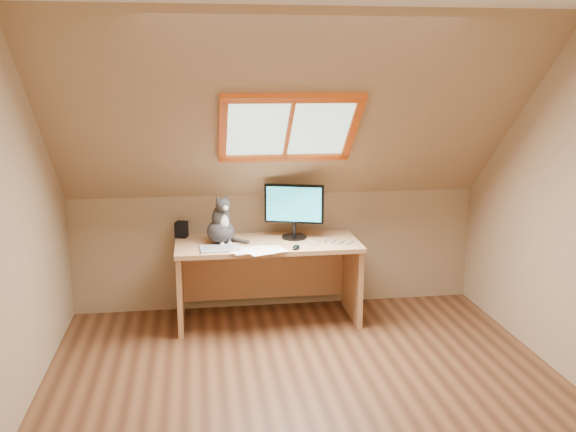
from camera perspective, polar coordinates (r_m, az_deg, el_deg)
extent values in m
plane|color=brown|center=(4.20, 2.20, -16.09)|extent=(3.50, 3.50, 0.00)
cube|color=tan|center=(2.16, 11.05, -9.93)|extent=(3.50, 0.02, 2.40)
cube|color=tan|center=(3.86, -24.09, -0.72)|extent=(0.02, 3.50, 2.40)
cube|color=tan|center=(5.63, -0.99, -3.04)|extent=(3.50, 0.02, 1.00)
cube|color=tan|center=(4.66, 0.18, 8.70)|extent=(3.50, 1.56, 1.41)
cube|color=#B2E0CC|center=(4.74, 0.04, 7.92)|extent=(0.90, 0.53, 0.48)
cube|color=#E85715|center=(4.74, 0.04, 7.92)|extent=(1.02, 0.64, 0.59)
cube|color=tan|center=(5.21, -1.83, -2.50)|extent=(1.48, 0.65, 0.04)
cube|color=tan|center=(5.29, -9.55, -6.31)|extent=(0.04, 0.58, 0.64)
cube|color=tan|center=(5.43, 5.71, -5.66)|extent=(0.04, 0.58, 0.64)
cube|color=tan|center=(5.59, -2.15, -5.07)|extent=(1.38, 0.03, 0.45)
cylinder|color=black|center=(5.32, 0.55, -1.88)|extent=(0.21, 0.21, 0.02)
cylinder|color=black|center=(5.30, 0.55, -1.19)|extent=(0.03, 0.03, 0.11)
cube|color=black|center=(5.26, 0.56, 1.10)|extent=(0.48, 0.18, 0.32)
cube|color=#1485E3|center=(5.23, 0.52, 1.05)|extent=(0.43, 0.15, 0.28)
ellipsoid|color=#3B3634|center=(5.18, -6.02, -1.36)|extent=(0.30, 0.33, 0.19)
ellipsoid|color=#3B3634|center=(5.14, -5.98, -0.19)|extent=(0.19, 0.19, 0.21)
ellipsoid|color=silver|center=(5.09, -5.69, -0.56)|extent=(0.08, 0.06, 0.12)
ellipsoid|color=#3B3634|center=(5.07, -5.80, 1.00)|extent=(0.15, 0.14, 0.11)
sphere|color=silver|center=(5.03, -5.58, 0.70)|extent=(0.04, 0.04, 0.04)
cone|color=#3B3634|center=(5.07, -6.28, 1.59)|extent=(0.07, 0.06, 0.07)
cone|color=#3B3634|center=(5.10, -5.53, 1.67)|extent=(0.06, 0.07, 0.07)
cube|color=black|center=(5.41, -9.45, -1.19)|extent=(0.12, 0.12, 0.13)
cube|color=#B2B2B7|center=(5.02, -6.10, -2.88)|extent=(0.32, 0.24, 0.01)
ellipsoid|color=black|center=(4.99, 0.73, -2.78)|extent=(0.09, 0.11, 0.03)
cube|color=white|center=(4.95, -3.13, -3.12)|extent=(0.33, 0.27, 0.00)
cube|color=white|center=(4.95, -3.13, -3.10)|extent=(0.32, 0.24, 0.00)
cube|color=white|center=(4.95, -3.13, -3.09)|extent=(0.35, 0.30, 0.00)
cube|color=white|center=(4.95, -3.13, -3.07)|extent=(0.34, 0.28, 0.00)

